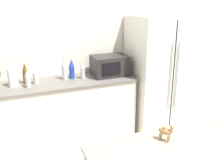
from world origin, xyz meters
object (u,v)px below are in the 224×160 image
at_px(paper_towel_roll, 13,77).
at_px(back_bottle_1, 65,69).
at_px(refrigerator, 159,75).
at_px(back_bottle_4, 83,71).
at_px(camel_figurine_second, 166,131).
at_px(microwave, 109,66).
at_px(back_bottle_2, 36,75).
at_px(back_bottle_0, 25,74).
at_px(back_bottle_3, 28,79).
at_px(back_bottle_5, 72,69).

xyz_separation_m(paper_towel_roll, back_bottle_1, (0.65, 0.04, 0.03)).
height_order(refrigerator, back_bottle_4, refrigerator).
bearing_deg(back_bottle_4, camel_figurine_second, -86.07).
bearing_deg(microwave, back_bottle_2, -179.81).
relative_size(paper_towel_roll, back_bottle_1, 0.78).
distance_m(microwave, back_bottle_0, 1.13).
bearing_deg(camel_figurine_second, back_bottle_1, 100.96).
bearing_deg(back_bottle_1, back_bottle_3, -163.41).
height_order(back_bottle_0, back_bottle_2, back_bottle_0).
xyz_separation_m(refrigerator, back_bottle_4, (-1.15, 0.09, 0.16)).
relative_size(back_bottle_1, camel_figurine_second, 2.16).
bearing_deg(back_bottle_2, paper_towel_roll, -179.20).
distance_m(refrigerator, back_bottle_5, 1.31).
bearing_deg(refrigerator, back_bottle_2, 176.93).
distance_m(back_bottle_1, back_bottle_3, 0.51).
height_order(back_bottle_3, back_bottle_5, back_bottle_5).
bearing_deg(back_bottle_3, paper_towel_roll, 149.25).
bearing_deg(paper_towel_roll, camel_figurine_second, -60.82).
relative_size(paper_towel_roll, microwave, 0.51).
distance_m(paper_towel_roll, back_bottle_4, 0.89).
distance_m(refrigerator, paper_towel_roll, 2.05).
xyz_separation_m(back_bottle_0, camel_figurine_second, (0.86, -1.88, -0.01)).
distance_m(back_bottle_3, back_bottle_5, 0.60).
distance_m(refrigerator, microwave, 0.79).
height_order(back_bottle_4, back_bottle_5, back_bottle_5).
bearing_deg(back_bottle_1, refrigerator, -5.54).
height_order(microwave, back_bottle_1, back_bottle_1).
bearing_deg(refrigerator, back_bottle_4, 175.70).
bearing_deg(paper_towel_roll, back_bottle_1, 3.85).
height_order(back_bottle_0, back_bottle_5, back_bottle_5).
height_order(refrigerator, camel_figurine_second, refrigerator).
bearing_deg(microwave, paper_towel_roll, -179.68).
bearing_deg(back_bottle_5, microwave, -4.92).
bearing_deg(paper_towel_roll, microwave, 0.32).
height_order(back_bottle_2, back_bottle_4, back_bottle_2).
height_order(back_bottle_1, back_bottle_2, back_bottle_1).
relative_size(refrigerator, back_bottle_4, 7.54).
distance_m(back_bottle_1, back_bottle_2, 0.38).
bearing_deg(microwave, back_bottle_0, 177.10).
bearing_deg(back_bottle_3, back_bottle_5, 14.77).
xyz_separation_m(paper_towel_roll, back_bottle_3, (0.17, -0.10, -0.01)).
height_order(back_bottle_3, camel_figurine_second, back_bottle_3).
height_order(back_bottle_0, camel_figurine_second, back_bottle_0).
relative_size(back_bottle_2, back_bottle_3, 1.02).
relative_size(back_bottle_2, camel_figurine_second, 1.61).
xyz_separation_m(back_bottle_4, back_bottle_5, (-0.14, 0.06, 0.02)).
relative_size(microwave, back_bottle_0, 1.73).
distance_m(paper_towel_roll, back_bottle_5, 0.75).
distance_m(microwave, back_bottle_3, 1.12).
relative_size(microwave, camel_figurine_second, 3.33).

